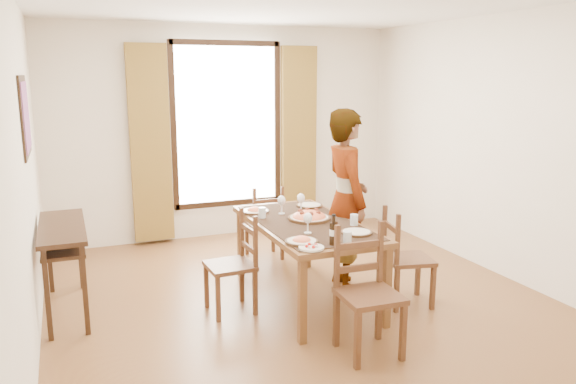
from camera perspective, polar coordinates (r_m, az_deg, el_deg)
name	(u,v)px	position (r m, az deg, el deg)	size (l,w,h in m)	color
ground	(302,302)	(5.35, 1.45, -11.12)	(5.00, 5.00, 0.00)	#59291B
room_shell	(297,136)	(5.07, 0.91, 5.69)	(4.60, 5.10, 2.74)	silver
console_table	(63,238)	(5.30, -21.92, -4.35)	(0.38, 1.20, 0.80)	#331A11
dining_table	(306,229)	(5.20, 1.81, -3.76)	(0.89, 1.75, 0.76)	brown
chair_west	(233,266)	(5.05, -5.57, -7.50)	(0.42, 0.42, 0.90)	#52301B
chair_north	(265,224)	(6.45, -2.36, -3.32)	(0.39, 0.39, 0.86)	#52301B
chair_south	(367,295)	(4.34, 8.07, -10.35)	(0.45, 0.45, 0.98)	#52301B
chair_east	(405,260)	(5.27, 11.81, -6.81)	(0.47, 0.47, 0.90)	#52301B
man	(346,200)	(5.49, 5.93, -0.82)	(0.49, 0.69, 1.77)	gray
plate_sw	(302,239)	(4.54, 1.39, -4.83)	(0.27, 0.27, 0.05)	silver
plate_se	(356,230)	(4.83, 6.97, -3.90)	(0.27, 0.27, 0.05)	silver
plate_nw	(255,209)	(5.54, -3.39, -1.78)	(0.27, 0.27, 0.05)	silver
plate_ne	(309,204)	(5.77, 2.16, -1.20)	(0.27, 0.27, 0.05)	silver
pasta_platter	(309,214)	(5.25, 2.17, -2.28)	(0.40, 0.40, 0.10)	red
caprese_plate	(311,246)	(4.39, 2.38, -5.52)	(0.20, 0.20, 0.04)	silver
wine_glass_a	(308,223)	(4.78, 2.02, -3.15)	(0.08, 0.08, 0.18)	white
wine_glass_b	(301,203)	(5.53, 1.33, -1.08)	(0.08, 0.08, 0.18)	white
wine_glass_c	(282,205)	(5.44, -0.65, -1.29)	(0.08, 0.08, 0.18)	white
tumbler_a	(354,220)	(5.08, 6.73, -2.82)	(0.07, 0.07, 0.10)	silver
tumbler_b	(262,213)	(5.31, -2.65, -2.11)	(0.07, 0.07, 0.10)	silver
tumbler_c	(347,238)	(4.53, 6.05, -4.62)	(0.07, 0.07, 0.10)	silver
wine_bottle	(334,229)	(4.48, 4.66, -3.80)	(0.07, 0.07, 0.25)	black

